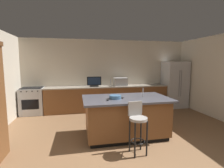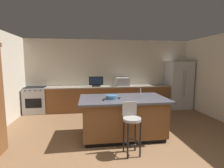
% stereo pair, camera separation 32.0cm
% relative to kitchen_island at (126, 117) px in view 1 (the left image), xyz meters
% --- Properties ---
extents(wall_back, '(6.70, 0.12, 2.61)m').
position_rel_kitchen_island_xyz_m(wall_back, '(0.04, 2.72, 0.82)').
color(wall_back, beige).
rests_on(wall_back, ground_plane).
extents(counter_back, '(4.47, 0.62, 0.90)m').
position_rel_kitchen_island_xyz_m(counter_back, '(-0.02, 2.34, -0.03)').
color(counter_back, brown).
rests_on(counter_back, ground_plane).
extents(kitchen_island, '(2.01, 1.17, 0.94)m').
position_rel_kitchen_island_xyz_m(kitchen_island, '(0.00, 0.00, 0.00)').
color(kitchen_island, black).
rests_on(kitchen_island, ground_plane).
extents(refrigerator, '(0.85, 0.76, 1.79)m').
position_rel_kitchen_island_xyz_m(refrigerator, '(2.65, 2.28, 0.42)').
color(refrigerator, '#B7BABF').
rests_on(refrigerator, ground_plane).
extents(range_oven, '(0.75, 0.63, 0.92)m').
position_rel_kitchen_island_xyz_m(range_oven, '(-2.63, 2.34, -0.02)').
color(range_oven, '#B7BABF').
rests_on(range_oven, ground_plane).
extents(microwave, '(0.48, 0.36, 0.30)m').
position_rel_kitchen_island_xyz_m(microwave, '(0.46, 2.34, 0.57)').
color(microwave, '#B7BABF').
rests_on(microwave, counter_back).
extents(tv_monitor, '(0.50, 0.16, 0.36)m').
position_rel_kitchen_island_xyz_m(tv_monitor, '(-0.52, 2.29, 0.58)').
color(tv_monitor, black).
rests_on(tv_monitor, counter_back).
extents(sink_faucet_back, '(0.02, 0.02, 0.24)m').
position_rel_kitchen_island_xyz_m(sink_faucet_back, '(0.11, 2.44, 0.54)').
color(sink_faucet_back, '#B2B2B7').
rests_on(sink_faucet_back, counter_back).
extents(sink_faucet_island, '(0.02, 0.02, 0.22)m').
position_rel_kitchen_island_xyz_m(sink_faucet_island, '(0.42, 0.00, 0.57)').
color(sink_faucet_island, '#B2B2B7').
rests_on(sink_faucet_island, kitchen_island).
extents(bar_stool_center, '(0.34, 0.35, 1.00)m').
position_rel_kitchen_island_xyz_m(bar_stool_center, '(-0.00, -0.80, 0.13)').
color(bar_stool_center, gray).
rests_on(bar_stool_center, ground_plane).
extents(fruit_bowl, '(0.27, 0.27, 0.08)m').
position_rel_kitchen_island_xyz_m(fruit_bowl, '(-0.28, -0.07, 0.50)').
color(fruit_bowl, '#3F668C').
rests_on(fruit_bowl, kitchen_island).
extents(cell_phone, '(0.12, 0.17, 0.01)m').
position_rel_kitchen_island_xyz_m(cell_phone, '(-0.12, -0.04, 0.46)').
color(cell_phone, black).
rests_on(cell_phone, kitchen_island).
extents(tv_remote, '(0.07, 0.17, 0.02)m').
position_rel_kitchen_island_xyz_m(tv_remote, '(-0.47, -0.17, 0.47)').
color(tv_remote, black).
rests_on(tv_remote, kitchen_island).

